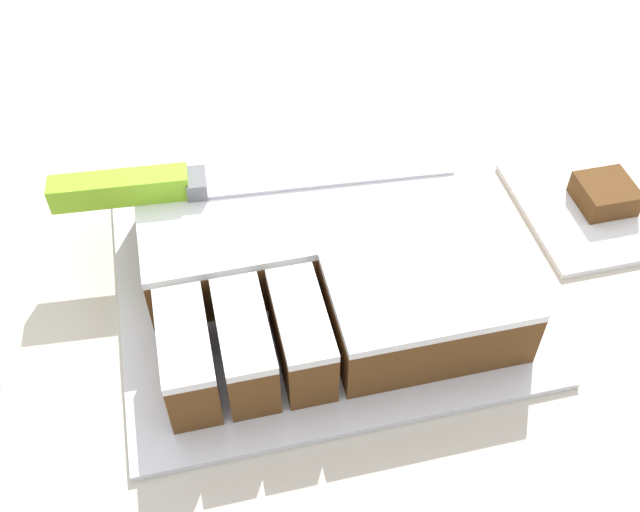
# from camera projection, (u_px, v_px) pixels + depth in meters

# --- Properties ---
(countertop) EXTENTS (1.40, 1.10, 0.92)m
(countertop) POSITION_uv_depth(u_px,v_px,m) (322.00, 444.00, 1.02)
(countertop) COLOR beige
(countertop) RESTS_ON ground_plane
(cake_board) EXTENTS (0.33, 0.28, 0.01)m
(cake_board) POSITION_uv_depth(u_px,v_px,m) (320.00, 281.00, 0.62)
(cake_board) COLOR silver
(cake_board) RESTS_ON countertop
(cake) EXTENTS (0.27, 0.23, 0.06)m
(cake) POSITION_uv_depth(u_px,v_px,m) (323.00, 253.00, 0.60)
(cake) COLOR brown
(cake) RESTS_ON cake_board
(knife) EXTENTS (0.33, 0.05, 0.02)m
(knife) POSITION_uv_depth(u_px,v_px,m) (171.00, 185.00, 0.60)
(knife) COLOR silver
(knife) RESTS_ON cake
(paper_napkin) EXTENTS (0.14, 0.14, 0.01)m
(paper_napkin) POSITION_uv_depth(u_px,v_px,m) (601.00, 205.00, 0.68)
(paper_napkin) COLOR white
(paper_napkin) RESTS_ON countertop
(brownie) EXTENTS (0.05, 0.05, 0.02)m
(brownie) POSITION_uv_depth(u_px,v_px,m) (605.00, 194.00, 0.67)
(brownie) COLOR brown
(brownie) RESTS_ON paper_napkin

